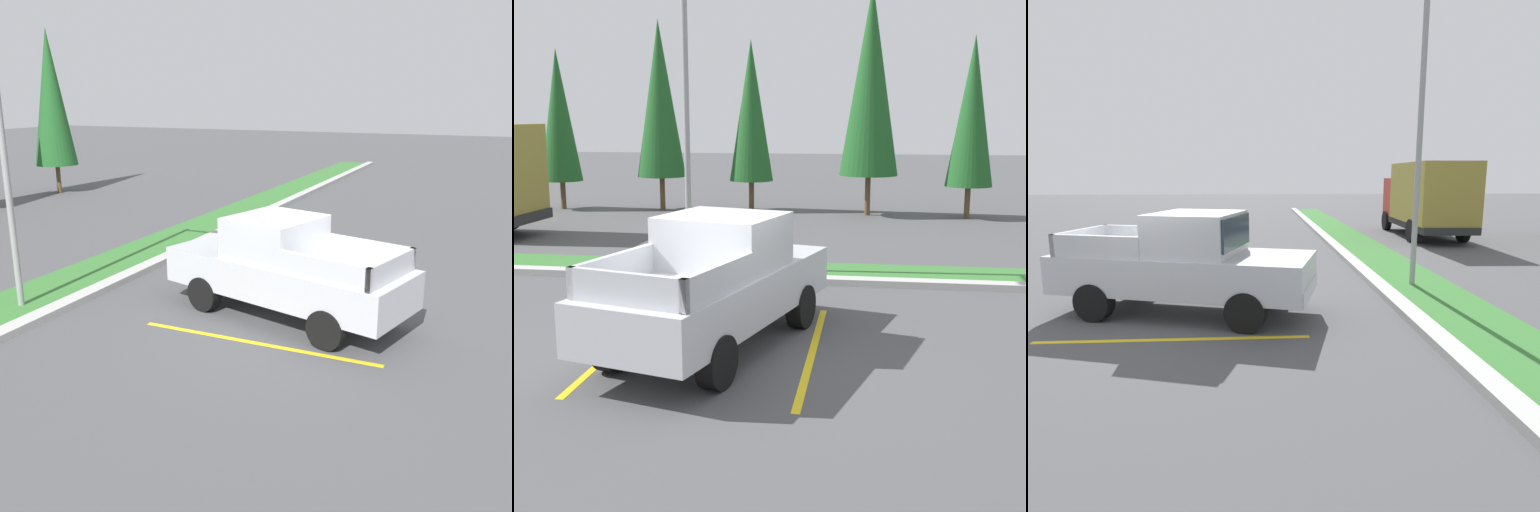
% 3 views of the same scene
% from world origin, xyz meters
% --- Properties ---
extents(ground_plane, '(120.00, 120.00, 0.00)m').
position_xyz_m(ground_plane, '(0.00, 0.00, 0.00)').
color(ground_plane, '#4C4C4F').
extents(parking_line_near, '(0.12, 4.80, 0.01)m').
position_xyz_m(parking_line_near, '(-1.71, 0.41, 0.00)').
color(parking_line_near, yellow).
rests_on(parking_line_near, ground).
extents(parking_line_far, '(0.12, 4.80, 0.01)m').
position_xyz_m(parking_line_far, '(1.39, 0.41, 0.00)').
color(parking_line_far, yellow).
rests_on(parking_line_far, ground).
extents(curb_strip, '(56.00, 0.40, 0.15)m').
position_xyz_m(curb_strip, '(0.00, 5.00, 0.07)').
color(curb_strip, '#B2B2AD').
rests_on(curb_strip, ground).
extents(grass_median, '(56.00, 1.80, 0.06)m').
position_xyz_m(grass_median, '(0.00, 6.10, 0.03)').
color(grass_median, '#387533').
rests_on(grass_median, ground).
extents(pickup_truck_main, '(3.21, 5.53, 2.10)m').
position_xyz_m(pickup_truck_main, '(-0.15, 0.46, 1.04)').
color(pickup_truck_main, black).
rests_on(pickup_truck_main, ground).
extents(street_light, '(0.24, 1.49, 7.49)m').
position_xyz_m(street_light, '(-2.05, 5.76, 4.30)').
color(street_light, gray).
rests_on(street_light, ground).
extents(cypress_tree_leftmost, '(1.61, 1.61, 6.21)m').
position_xyz_m(cypress_tree_leftmost, '(-9.99, 16.33, 3.65)').
color(cypress_tree_leftmost, brown).
rests_on(cypress_tree_leftmost, ground).
extents(cypress_tree_left_inner, '(1.88, 1.88, 7.25)m').
position_xyz_m(cypress_tree_left_inner, '(-6.01, 16.72, 4.27)').
color(cypress_tree_left_inner, brown).
rests_on(cypress_tree_left_inner, ground).
extents(cypress_tree_center, '(1.69, 1.69, 6.48)m').
position_xyz_m(cypress_tree_center, '(-2.48, 16.96, 3.81)').
color(cypress_tree_center, brown).
rests_on(cypress_tree_center, ground).
extents(cypress_tree_right_inner, '(2.15, 2.15, 8.27)m').
position_xyz_m(cypress_tree_right_inner, '(2.02, 16.26, 4.87)').
color(cypress_tree_right_inner, brown).
rests_on(cypress_tree_right_inner, ground).
extents(cypress_tree_rightmost, '(1.67, 1.67, 6.43)m').
position_xyz_m(cypress_tree_rightmost, '(5.60, 15.97, 3.78)').
color(cypress_tree_rightmost, brown).
rests_on(cypress_tree_rightmost, ground).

